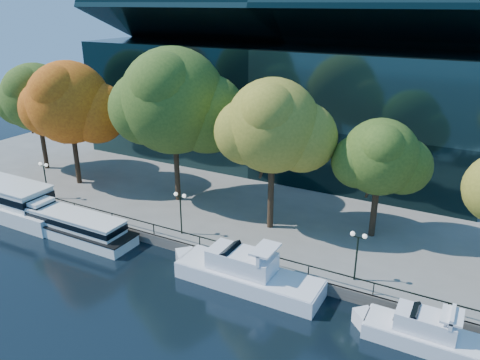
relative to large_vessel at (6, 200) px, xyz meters
The scene contains 16 objects.
ground 22.74m from the large_vessel, ahead, with size 160.00×160.00×0.00m, color black.
promenade 41.88m from the large_vessel, 57.24° to the left, with size 90.00×67.08×1.00m.
railing 22.75m from the large_vessel, ahead, with size 88.20×0.08×0.99m.
convention_building 36.52m from the large_vessel, 58.65° to the left, with size 50.00×24.57×21.43m.
large_vessel is the anchor object (origin of this frame).
tour_boat 9.40m from the large_vessel, ahead, with size 15.06×3.36×2.86m.
cruiser_near 27.98m from the large_vessel, ahead, with size 13.01×3.35×3.77m.
cruiser_far 41.62m from the large_vessel, ahead, with size 9.36×2.59×3.06m.
tree_0 14.20m from the large_vessel, 119.28° to the left, with size 10.29×8.44×13.20m.
tree_1 12.14m from the large_vessel, 76.28° to the left, with size 11.45×9.39×14.09m.
tree_2 20.51m from the large_vessel, 32.55° to the left, with size 13.35×10.95×16.02m.
tree_3 29.33m from the large_vessel, 17.52° to the left, with size 10.45×8.57×14.00m.
tree_4 37.80m from the large_vessel, 17.62° to the left, with size 8.31×6.82×10.85m.
lamp_0 4.71m from the large_vessel, 55.37° to the left, with size 1.26×0.36×4.03m.
lamp_1 20.30m from the large_vessel, ahead, with size 1.26×0.36×4.03m.
lamp_2 36.16m from the large_vessel, ahead, with size 1.26×0.36×4.03m.
Camera 1 is at (20.15, -26.72, 20.98)m, focal length 35.00 mm.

